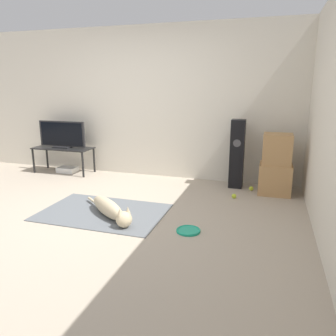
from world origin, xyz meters
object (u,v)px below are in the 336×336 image
cardboard_box_upper (277,149)px  game_console (68,170)px  tennis_ball_by_boxes (234,196)px  frisbee (188,230)px  floor_speaker (237,154)px  dog (111,209)px  tennis_ball_near_speaker (251,188)px  tv_stand (63,150)px  tv (62,135)px  cardboard_box_lower (275,179)px

cardboard_box_upper → game_console: bearing=177.5°
cardboard_box_upper → tennis_ball_by_boxes: (-0.55, -0.40, -0.64)m
frisbee → floor_speaker: size_ratio=0.25×
frisbee → game_console: bearing=146.6°
game_console → tennis_ball_by_boxes: bearing=-10.1°
dog → game_console: bearing=135.6°
tennis_ball_near_speaker → game_console: (-3.35, 0.12, 0.01)m
floor_speaker → tv_stand: bearing=-179.5°
frisbee → tv: bearing=147.4°
dog → cardboard_box_upper: bearing=39.9°
floor_speaker → tennis_ball_near_speaker: bearing=-25.1°
cardboard_box_lower → tv: tv is taller
tennis_ball_by_boxes → tennis_ball_near_speaker: size_ratio=1.00×
frisbee → cardboard_box_upper: bearing=61.6°
cardboard_box_upper → tv_stand: cardboard_box_upper is taller
frisbee → tennis_ball_by_boxes: (0.36, 1.27, 0.02)m
cardboard_box_lower → floor_speaker: floor_speaker is taller
dog → floor_speaker: (1.31, 1.75, 0.42)m
frisbee → tennis_ball_near_speaker: (0.57, 1.71, 0.02)m
cardboard_box_upper → game_console: (-3.68, 0.16, -0.63)m
cardboard_box_upper → tennis_ball_near_speaker: cardboard_box_upper is taller
tv_stand → tennis_ball_near_speaker: (3.39, -0.09, -0.38)m
tv → tennis_ball_near_speaker: size_ratio=13.95×
dog → tennis_ball_near_speaker: (1.57, 1.63, -0.08)m
cardboard_box_upper → floor_speaker: floor_speaker is taller
dog → tennis_ball_by_boxes: dog is taller
tennis_ball_by_boxes → tv: bearing=170.5°
cardboard_box_upper → tennis_ball_by_boxes: 0.93m
dog → frisbee: bearing=-4.9°
cardboard_box_lower → floor_speaker: bearing=165.1°
cardboard_box_lower → tennis_ball_near_speaker: bearing=173.7°
cardboard_box_upper → game_console: cardboard_box_upper is taller
dog → tv: size_ratio=1.02×
frisbee → tennis_ball_near_speaker: size_ratio=4.07×
game_console → cardboard_box_lower: bearing=-2.4°
frisbee → floor_speaker: bearing=80.1°
cardboard_box_upper → tv_stand: (-3.73, 0.13, -0.26)m
tennis_ball_by_boxes → game_console: game_console is taller
floor_speaker → tennis_ball_near_speaker: floor_speaker is taller
cardboard_box_lower → tv_stand: tv_stand is taller
cardboard_box_lower → game_console: 3.69m
cardboard_box_lower → tennis_ball_by_boxes: 0.71m
tv_stand → game_console: bearing=32.7°
floor_speaker → tv_stand: (-3.14, -0.03, -0.12)m
frisbee → game_console: size_ratio=0.79×
dog → frisbee: 1.00m
cardboard_box_upper → tennis_ball_near_speaker: (-0.33, 0.04, -0.64)m
cardboard_box_lower → tv_stand: (-3.73, 0.13, 0.19)m
cardboard_box_upper → game_console: size_ratio=1.31×
floor_speaker → tv: 3.15m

